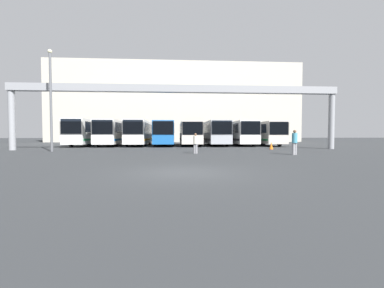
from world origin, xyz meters
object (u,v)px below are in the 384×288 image
Objects in this scene: bus_slot_6 at (239,132)px; pedestrian_near_left at (195,143)px; traffic_cone at (271,146)px; bus_slot_7 at (263,132)px; bus_slot_1 at (113,132)px; bus_slot_3 at (165,132)px; bus_slot_0 at (89,131)px; bus_slot_5 at (214,132)px; lamp_post at (51,97)px; pedestrian_near_center at (295,142)px; bus_slot_2 at (140,132)px; bus_slot_4 at (190,132)px.

bus_slot_6 is 16.51m from pedestrian_near_left.
bus_slot_6 reaches higher than traffic_cone.
bus_slot_6 is 3.38m from bus_slot_7.
bus_slot_1 reaches higher than bus_slot_3.
bus_slot_1 is (3.37, -0.85, -0.05)m from bus_slot_0.
bus_slot_0 is 16.83m from bus_slot_5.
lamp_post reaches higher than bus_slot_0.
bus_slot_3 reaches higher than pedestrian_near_center.
bus_slot_3 is 1.03× the size of bus_slot_6.
bus_slot_0 is 1.16× the size of bus_slot_1.
bus_slot_3 reaches higher than bus_slot_7.
bus_slot_2 is 16.12m from pedestrian_near_left.
bus_slot_7 is (16.83, -0.29, -0.10)m from bus_slot_2.
pedestrian_near_center is 2.53× the size of traffic_cone.
bus_slot_3 is at bearing 3.44° from bus_slot_2.
bus_slot_1 reaches higher than pedestrian_near_center.
bus_slot_2 is 6.10× the size of pedestrian_near_center.
bus_slot_4 is at bearing -168.08° from bus_slot_5.
bus_slot_5 is (10.10, 0.28, -0.03)m from bus_slot_2.
bus_slot_7 is (3.37, -0.32, -0.04)m from bus_slot_6.
bus_slot_3 is at bearing -1.68° from bus_slot_0.
bus_slot_0 is at bearing 178.08° from bus_slot_7.
bus_slot_1 is 20.19m from bus_slot_7.
lamp_post reaches higher than bus_slot_1.
bus_slot_2 reaches higher than pedestrian_near_left.
traffic_cone is 20.92m from lamp_post.
bus_slot_4 is 10.10m from bus_slot_7.
bus_slot_5 is at bearing 36.50° from lamp_post.
bus_slot_0 reaches higher than bus_slot_6.
bus_slot_0 is 7.65× the size of pedestrian_near_left.
bus_slot_4 is 6.48× the size of pedestrian_near_left.
pedestrian_near_left is 0.18× the size of lamp_post.
pedestrian_near_left is at bearing -125.97° from bus_slot_7.
bus_slot_1 is 3.38m from bus_slot_2.
bus_slot_2 is 15.41× the size of traffic_cone.
traffic_cone is (-2.49, -9.37, -1.41)m from bus_slot_7.
pedestrian_near_center is at bearing -14.20° from lamp_post.
pedestrian_near_center is at bearing -40.24° from bus_slot_0.
bus_slot_4 reaches higher than pedestrian_near_center.
bus_slot_0 is 10.10m from bus_slot_3.
bus_slot_5 is 6.40× the size of pedestrian_near_center.
pedestrian_near_center is at bearing -50.97° from bus_slot_2.
bus_slot_3 is at bearing 138.06° from traffic_cone.
bus_slot_0 is 1.38× the size of lamp_post.
bus_slot_4 is at bearing -0.45° from bus_slot_1.
bus_slot_3 is at bearing 51.62° from lamp_post.
bus_slot_6 is at bearing -4.25° from bus_slot_5.
bus_slot_5 is 7.37× the size of pedestrian_near_left.
bus_slot_1 reaches higher than bus_slot_4.
bus_slot_2 is at bearing 146.04° from traffic_cone.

